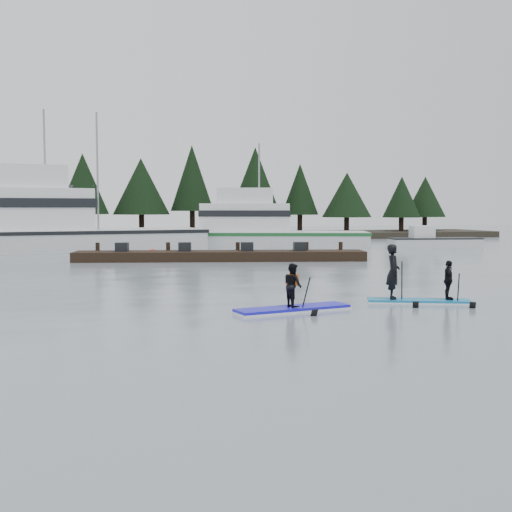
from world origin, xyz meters
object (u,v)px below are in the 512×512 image
object	(u,v)px
floating_dock	(220,256)
fishing_boat_medium	(263,239)
paddleboard_duo	(415,282)
fishing_boat_large	(52,238)
paddleboard_solo	(293,297)

from	to	relation	value
floating_dock	fishing_boat_medium	bearing A→B (deg)	75.62
floating_dock	paddleboard_duo	world-z (taller)	paddleboard_duo
fishing_boat_medium	paddleboard_duo	size ratio (longest dim) A/B	4.87
floating_dock	fishing_boat_large	bearing A→B (deg)	141.40
fishing_boat_large	paddleboard_duo	bearing A→B (deg)	-74.75
fishing_boat_large	paddleboard_duo	distance (m)	31.41
fishing_boat_large	floating_dock	bearing A→B (deg)	-57.88
floating_dock	paddleboard_solo	bearing A→B (deg)	-83.45
paddleboard_duo	paddleboard_solo	bearing A→B (deg)	-151.31
floating_dock	paddleboard_duo	bearing A→B (deg)	-69.82
paddleboard_solo	paddleboard_duo	xyz separation A→B (m)	(4.22, 0.50, 0.24)
fishing_boat_large	fishing_boat_medium	bearing A→B (deg)	-6.42
paddleboard_solo	fishing_boat_medium	bearing A→B (deg)	64.58
paddleboard_duo	fishing_boat_medium	bearing A→B (deg)	104.69
floating_dock	paddleboard_duo	size ratio (longest dim) A/B	5.11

